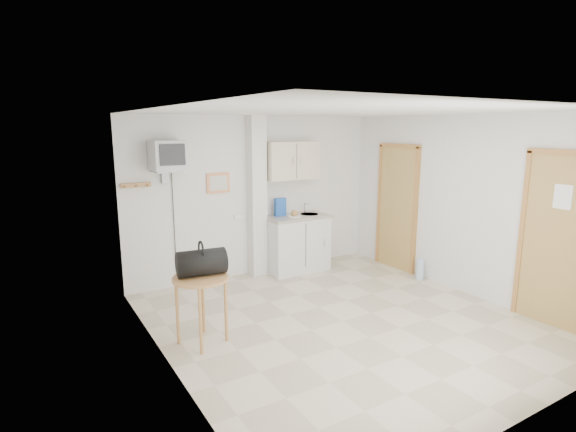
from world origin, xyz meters
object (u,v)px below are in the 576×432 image
round_table (201,287)px  water_bottle (420,269)px  duffel_bag (201,262)px  crt_television (168,156)px

round_table → water_bottle: bearing=3.7°
duffel_bag → round_table: bearing=-119.9°
round_table → water_bottle: (3.63, 0.24, -0.49)m
round_table → water_bottle: size_ratio=2.18×
duffel_bag → water_bottle: size_ratio=1.57×
crt_television → round_table: size_ratio=2.85×
crt_television → round_table: (-0.20, -1.66, -1.29)m
duffel_bag → water_bottle: bearing=9.4°
round_table → duffel_bag: duffel_bag is taller
duffel_bag → water_bottle: (3.60, 0.19, -0.74)m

